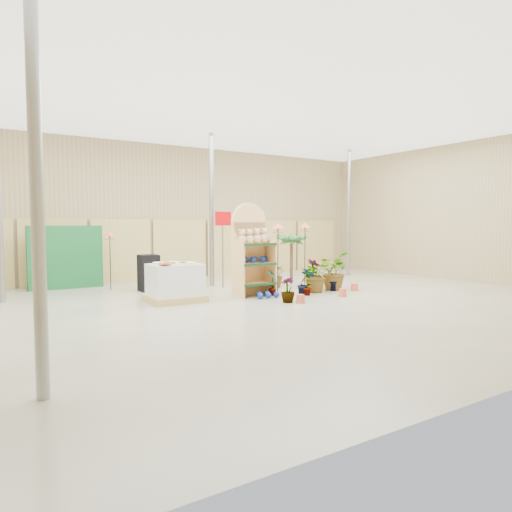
% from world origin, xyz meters
% --- Properties ---
extents(room, '(15.20, 12.10, 4.70)m').
position_xyz_m(room, '(0.00, 0.91, 2.21)').
color(room, gray).
rests_on(room, ground).
extents(display_shelf, '(1.00, 0.63, 2.39)m').
position_xyz_m(display_shelf, '(0.04, 1.32, 1.09)').
color(display_shelf, '#E0AC69').
rests_on(display_shelf, ground).
extents(teddy_bears, '(0.88, 0.23, 0.38)m').
position_xyz_m(teddy_bears, '(0.07, 1.21, 1.51)').
color(teddy_bears, tan).
rests_on(teddy_bears, display_shelf).
extents(gazing_balls_shelf, '(0.88, 0.30, 0.17)m').
position_xyz_m(gazing_balls_shelf, '(0.04, 1.19, 0.94)').
color(gazing_balls_shelf, navy).
rests_on(gazing_balls_shelf, display_shelf).
extents(gazing_balls_floor, '(0.63, 0.39, 0.15)m').
position_xyz_m(gazing_balls_floor, '(0.14, 0.76, 0.07)').
color(gazing_balls_floor, navy).
rests_on(gazing_balls_floor, ground).
extents(pallet_stack, '(1.27, 1.06, 0.94)m').
position_xyz_m(pallet_stack, '(-2.01, 1.45, 0.45)').
color(pallet_stack, tan).
rests_on(pallet_stack, ground).
extents(charcoal_planters, '(0.50, 0.50, 1.00)m').
position_xyz_m(charcoal_planters, '(-1.95, 3.49, 0.50)').
color(charcoal_planters, black).
rests_on(charcoal_planters, ground).
extents(trellis_stock, '(2.00, 0.30, 1.80)m').
position_xyz_m(trellis_stock, '(-3.80, 5.20, 0.90)').
color(trellis_stock, '#115827').
rests_on(trellis_stock, ground).
extents(offer_sign, '(0.50, 0.08, 2.20)m').
position_xyz_m(offer_sign, '(0.10, 2.98, 1.57)').
color(offer_sign, gray).
rests_on(offer_sign, ground).
extents(bird_table_front, '(0.34, 0.34, 1.87)m').
position_xyz_m(bird_table_front, '(0.65, 0.99, 1.73)').
color(bird_table_front, black).
rests_on(bird_table_front, ground).
extents(bird_table_right, '(0.34, 0.34, 1.88)m').
position_xyz_m(bird_table_right, '(2.20, 1.83, 1.75)').
color(bird_table_right, black).
rests_on(bird_table_right, ground).
extents(bird_table_back, '(0.34, 0.34, 1.65)m').
position_xyz_m(bird_table_back, '(-2.79, 4.27, 1.53)').
color(bird_table_back, black).
rests_on(bird_table_back, ground).
extents(palm, '(0.70, 0.70, 1.63)m').
position_xyz_m(palm, '(2.33, 2.67, 1.38)').
color(palm, '#523426').
rests_on(palm, ground).
extents(potted_plant_0, '(0.43, 0.38, 0.69)m').
position_xyz_m(potted_plant_0, '(0.46, 0.95, 0.34)').
color(potted_plant_0, '#2C6228').
rests_on(potted_plant_0, ground).
extents(potted_plant_1, '(0.38, 0.34, 0.58)m').
position_xyz_m(potted_plant_1, '(1.22, 0.66, 0.29)').
color(potted_plant_1, '#2C6228').
rests_on(potted_plant_1, ground).
extents(potted_plant_2, '(0.94, 0.85, 0.93)m').
position_xyz_m(potted_plant_2, '(1.82, 0.87, 0.46)').
color(potted_plant_2, '#2C6228').
rests_on(potted_plant_2, ground).
extents(potted_plant_3, '(0.52, 0.52, 0.84)m').
position_xyz_m(potted_plant_3, '(2.36, 1.61, 0.42)').
color(potted_plant_3, '#2C6228').
rests_on(potted_plant_3, ground).
extents(potted_plant_6, '(0.63, 0.72, 0.78)m').
position_xyz_m(potted_plant_6, '(1.41, 2.18, 0.39)').
color(potted_plant_6, '#2C6228').
rests_on(potted_plant_6, ground).
extents(potted_plant_7, '(0.35, 0.35, 0.60)m').
position_xyz_m(potted_plant_7, '(0.19, -0.08, 0.30)').
color(potted_plant_7, '#2C6228').
rests_on(potted_plant_7, ground).
extents(potted_plant_8, '(0.35, 0.43, 0.71)m').
position_xyz_m(potted_plant_8, '(1.26, 0.51, 0.36)').
color(potted_plant_8, '#2C6228').
rests_on(potted_plant_8, ground).
extents(potted_plant_9, '(0.40, 0.36, 0.62)m').
position_xyz_m(potted_plant_9, '(2.35, 0.78, 0.31)').
color(potted_plant_9, '#2C6228').
rests_on(potted_plant_9, ground).
extents(potted_plant_10, '(1.24, 1.25, 1.05)m').
position_xyz_m(potted_plant_10, '(2.50, 0.95, 0.52)').
color(potted_plant_10, '#2C6228').
rests_on(potted_plant_10, ground).
extents(potted_plant_11, '(0.53, 0.53, 0.67)m').
position_xyz_m(potted_plant_11, '(0.86, 2.91, 0.34)').
color(potted_plant_11, '#2C6228').
rests_on(potted_plant_11, ground).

